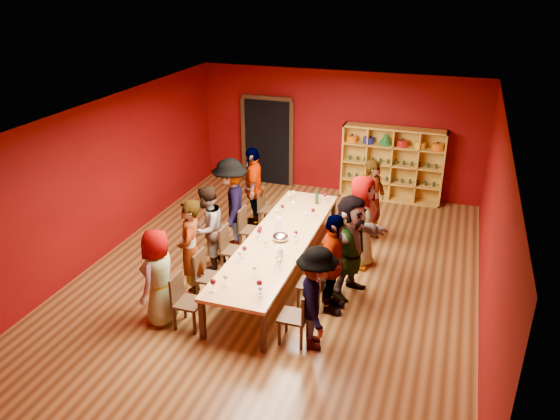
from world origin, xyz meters
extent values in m
cube|color=#583317|center=(0.00, 0.00, -0.01)|extent=(7.10, 9.10, 0.02)
cube|color=#5B0405|center=(0.00, 4.51, 1.50)|extent=(7.10, 0.02, 3.00)
cube|color=#5B0405|center=(0.00, -4.51, 1.50)|extent=(7.10, 0.02, 3.00)
cube|color=#5B0405|center=(-3.51, 0.00, 1.50)|extent=(0.02, 9.10, 3.00)
cube|color=#5B0405|center=(3.51, 0.00, 1.50)|extent=(0.02, 9.10, 3.00)
cube|color=white|center=(0.00, 0.00, 3.01)|extent=(7.10, 9.10, 0.02)
cube|color=tan|center=(0.00, 0.00, 0.72)|extent=(1.10, 4.50, 0.06)
cube|color=black|center=(-0.49, -2.17, 0.34)|extent=(0.08, 0.08, 0.69)
cube|color=black|center=(-0.49, 2.17, 0.34)|extent=(0.08, 0.08, 0.69)
cube|color=black|center=(0.49, -2.17, 0.34)|extent=(0.08, 0.08, 0.69)
cube|color=black|center=(0.49, 2.17, 0.34)|extent=(0.08, 0.08, 0.69)
cube|color=black|center=(-1.80, 4.44, 1.10)|extent=(1.20, 0.14, 2.20)
cube|color=black|center=(-1.80, 4.37, 2.25)|extent=(1.32, 0.06, 0.10)
cube|color=black|center=(-2.45, 4.37, 1.10)|extent=(0.10, 0.06, 2.20)
cube|color=black|center=(-1.15, 4.37, 1.10)|extent=(0.10, 0.06, 2.20)
cube|color=#BF8C2B|center=(0.22, 4.28, 0.90)|extent=(0.04, 0.40, 1.80)
cube|color=#BF8C2B|center=(2.58, 4.28, 0.90)|extent=(0.04, 0.40, 1.80)
cube|color=#BF8C2B|center=(1.40, 4.28, 1.78)|extent=(2.40, 0.40, 0.04)
cube|color=#BF8C2B|center=(1.40, 4.28, 0.02)|extent=(2.40, 0.40, 0.04)
cube|color=#BF8C2B|center=(1.40, 4.47, 0.90)|extent=(2.40, 0.02, 1.80)
cube|color=#BF8C2B|center=(1.40, 4.28, 0.45)|extent=(2.36, 0.38, 0.03)
cube|color=#BF8C2B|center=(1.40, 4.28, 0.90)|extent=(2.36, 0.38, 0.03)
cube|color=#BF8C2B|center=(1.40, 4.28, 1.35)|extent=(2.36, 0.38, 0.03)
cube|color=#BF8C2B|center=(0.80, 4.28, 0.90)|extent=(0.03, 0.38, 1.76)
cube|color=#BF8C2B|center=(1.40, 4.28, 0.90)|extent=(0.03, 0.38, 1.76)
cube|color=#BF8C2B|center=(2.00, 4.28, 0.90)|extent=(0.03, 0.38, 1.76)
cylinder|color=orange|center=(0.40, 4.28, 1.44)|extent=(0.26, 0.26, 0.15)
sphere|color=black|center=(0.40, 4.28, 1.53)|extent=(0.05, 0.05, 0.05)
cylinder|color=navy|center=(0.80, 4.28, 1.44)|extent=(0.26, 0.26, 0.15)
sphere|color=black|center=(0.80, 4.28, 1.53)|extent=(0.05, 0.05, 0.05)
cylinder|color=#19672D|center=(1.20, 4.28, 1.41)|extent=(0.26, 0.26, 0.08)
cone|color=#19672D|center=(1.20, 4.28, 1.56)|extent=(0.24, 0.24, 0.22)
cylinder|color=#A21512|center=(1.60, 4.28, 1.44)|extent=(0.26, 0.26, 0.15)
sphere|color=black|center=(1.60, 4.28, 1.53)|extent=(0.05, 0.05, 0.05)
cylinder|color=yellow|center=(2.00, 4.28, 1.44)|extent=(0.26, 0.26, 0.15)
sphere|color=black|center=(2.00, 4.28, 1.53)|extent=(0.05, 0.05, 0.05)
cylinder|color=orange|center=(2.40, 4.28, 1.44)|extent=(0.26, 0.26, 0.15)
sphere|color=black|center=(2.40, 4.28, 1.53)|extent=(0.05, 0.05, 0.05)
cylinder|color=#1B3021|center=(0.38, 4.28, 0.52)|extent=(0.07, 0.07, 0.10)
cylinder|color=#1B3021|center=(0.56, 4.28, 0.52)|extent=(0.07, 0.07, 0.10)
cylinder|color=#1B3021|center=(0.75, 4.28, 0.52)|extent=(0.07, 0.07, 0.10)
cylinder|color=#1B3021|center=(0.93, 4.28, 0.52)|extent=(0.07, 0.07, 0.10)
cylinder|color=#1B3021|center=(1.12, 4.28, 0.52)|extent=(0.07, 0.07, 0.10)
cylinder|color=#1B3021|center=(1.30, 4.28, 0.52)|extent=(0.07, 0.07, 0.10)
cylinder|color=#1B3021|center=(1.49, 4.28, 0.52)|extent=(0.07, 0.07, 0.10)
cylinder|color=#1B3021|center=(1.67, 4.28, 0.52)|extent=(0.07, 0.07, 0.10)
cylinder|color=#1B3021|center=(1.86, 4.28, 0.52)|extent=(0.07, 0.07, 0.10)
cylinder|color=#1B3021|center=(2.04, 4.28, 0.52)|extent=(0.07, 0.07, 0.10)
cylinder|color=#1B3021|center=(2.23, 4.28, 0.52)|extent=(0.07, 0.07, 0.10)
cylinder|color=#1B3021|center=(2.42, 4.28, 0.52)|extent=(0.07, 0.07, 0.10)
cylinder|color=#1B3021|center=(0.38, 4.28, 0.97)|extent=(0.07, 0.07, 0.10)
cylinder|color=#1B3021|center=(0.56, 4.28, 0.97)|extent=(0.07, 0.07, 0.10)
cylinder|color=#1B3021|center=(0.75, 4.28, 0.97)|extent=(0.07, 0.07, 0.10)
cylinder|color=#1B3021|center=(0.93, 4.28, 0.97)|extent=(0.07, 0.07, 0.10)
cylinder|color=#1B3021|center=(1.12, 4.28, 0.97)|extent=(0.07, 0.07, 0.10)
cylinder|color=#1B3021|center=(1.30, 4.28, 0.97)|extent=(0.07, 0.07, 0.10)
cylinder|color=#1B3021|center=(1.49, 4.28, 0.97)|extent=(0.07, 0.07, 0.10)
cylinder|color=#1B3021|center=(1.67, 4.28, 0.97)|extent=(0.07, 0.07, 0.10)
cylinder|color=#1B3021|center=(1.86, 4.28, 0.97)|extent=(0.07, 0.07, 0.10)
cylinder|color=#1B3021|center=(2.04, 4.28, 0.97)|extent=(0.07, 0.07, 0.10)
cylinder|color=#1B3021|center=(2.23, 4.28, 0.97)|extent=(0.07, 0.07, 0.10)
cylinder|color=#1B3021|center=(2.42, 4.28, 0.97)|extent=(0.07, 0.07, 0.10)
cube|color=black|center=(-0.83, -1.94, 0.43)|extent=(0.42, 0.42, 0.04)
cube|color=black|center=(-1.02, -1.94, 0.67)|extent=(0.04, 0.40, 0.44)
cube|color=black|center=(-1.00, -2.11, 0.21)|extent=(0.04, 0.04, 0.41)
cube|color=black|center=(-0.66, -2.11, 0.21)|extent=(0.04, 0.04, 0.41)
cube|color=black|center=(-1.00, -1.77, 0.21)|extent=(0.04, 0.04, 0.41)
cube|color=black|center=(-0.66, -1.77, 0.21)|extent=(0.04, 0.04, 0.41)
imported|color=#C48389|center=(-1.32, -1.94, 0.80)|extent=(0.44, 0.79, 1.60)
cube|color=black|center=(-0.83, -1.15, 0.43)|extent=(0.42, 0.42, 0.04)
cube|color=black|center=(-1.02, -1.15, 0.67)|extent=(0.04, 0.40, 0.44)
cube|color=black|center=(-1.00, -1.32, 0.21)|extent=(0.04, 0.04, 0.41)
cube|color=black|center=(-0.66, -1.32, 0.21)|extent=(0.04, 0.04, 0.41)
cube|color=black|center=(-1.00, -0.98, 0.21)|extent=(0.04, 0.04, 0.41)
cube|color=black|center=(-0.66, -0.98, 0.21)|extent=(0.04, 0.04, 0.41)
imported|color=#5F7DC4|center=(-1.17, -1.15, 0.90)|extent=(0.68, 0.78, 1.79)
cube|color=black|center=(-0.83, -0.14, 0.43)|extent=(0.42, 0.42, 0.04)
cube|color=black|center=(-1.02, -0.14, 0.67)|extent=(0.04, 0.40, 0.44)
cube|color=black|center=(-1.00, -0.31, 0.21)|extent=(0.04, 0.04, 0.41)
cube|color=black|center=(-0.66, -0.31, 0.21)|extent=(0.04, 0.04, 0.41)
cube|color=black|center=(-1.00, 0.03, 0.21)|extent=(0.04, 0.04, 0.41)
cube|color=black|center=(-0.66, 0.03, 0.21)|extent=(0.04, 0.04, 0.41)
imported|color=silver|center=(-1.35, -0.14, 0.81)|extent=(0.51, 0.83, 1.63)
cube|color=black|center=(-0.83, 0.74, 0.43)|extent=(0.42, 0.42, 0.04)
cube|color=black|center=(-1.02, 0.74, 0.67)|extent=(0.04, 0.40, 0.44)
cube|color=black|center=(-1.00, 0.57, 0.21)|extent=(0.04, 0.04, 0.41)
cube|color=black|center=(-0.66, 0.57, 0.21)|extent=(0.04, 0.04, 0.41)
cube|color=black|center=(-1.00, 0.91, 0.21)|extent=(0.04, 0.04, 0.41)
cube|color=black|center=(-0.66, 0.91, 0.21)|extent=(0.04, 0.04, 0.41)
imported|color=#46464A|center=(-1.25, 0.74, 0.93)|extent=(0.89, 1.31, 1.87)
cube|color=black|center=(-0.83, 1.82, 0.43)|extent=(0.42, 0.42, 0.04)
cube|color=black|center=(-1.02, 1.82, 0.67)|extent=(0.04, 0.40, 0.44)
cube|color=black|center=(-1.00, 1.65, 0.21)|extent=(0.04, 0.04, 0.41)
cube|color=black|center=(-0.66, 1.65, 0.21)|extent=(0.04, 0.04, 0.41)
cube|color=black|center=(-1.00, 1.99, 0.21)|extent=(0.04, 0.04, 0.41)
cube|color=black|center=(-0.66, 1.99, 0.21)|extent=(0.04, 0.04, 0.41)
imported|color=#587BB6|center=(-1.19, 1.82, 0.90)|extent=(0.75, 1.14, 1.80)
cube|color=black|center=(0.83, -1.77, 0.43)|extent=(0.42, 0.42, 0.04)
cube|color=black|center=(1.02, -1.77, 0.67)|extent=(0.04, 0.40, 0.44)
cube|color=black|center=(0.66, -1.94, 0.21)|extent=(0.04, 0.04, 0.41)
cube|color=black|center=(1.00, -1.94, 0.21)|extent=(0.04, 0.04, 0.41)
cube|color=black|center=(0.66, -1.60, 0.21)|extent=(0.04, 0.04, 0.41)
cube|color=black|center=(1.00, -1.60, 0.21)|extent=(0.04, 0.04, 0.41)
imported|color=pink|center=(1.16, -1.77, 0.82)|extent=(0.75, 1.14, 1.64)
cube|color=black|center=(0.83, -0.80, 0.43)|extent=(0.42, 0.42, 0.04)
cube|color=black|center=(1.02, -0.80, 0.67)|extent=(0.04, 0.40, 0.44)
cube|color=black|center=(0.66, -0.97, 0.21)|extent=(0.04, 0.04, 0.41)
cube|color=black|center=(1.00, -0.97, 0.21)|extent=(0.04, 0.04, 0.41)
cube|color=black|center=(0.66, -0.63, 0.21)|extent=(0.04, 0.04, 0.41)
cube|color=black|center=(1.00, -0.63, 0.21)|extent=(0.04, 0.04, 0.41)
imported|color=#577CB4|center=(1.17, -0.80, 0.86)|extent=(0.47, 1.01, 1.72)
cube|color=black|center=(0.83, -0.19, 0.43)|extent=(0.42, 0.42, 0.04)
cube|color=black|center=(1.02, -0.19, 0.67)|extent=(0.04, 0.40, 0.44)
cube|color=black|center=(0.66, -0.36, 0.21)|extent=(0.04, 0.04, 0.41)
cube|color=black|center=(1.00, -0.36, 0.21)|extent=(0.04, 0.04, 0.41)
cube|color=black|center=(0.66, -0.02, 0.21)|extent=(0.04, 0.04, 0.41)
cube|color=black|center=(1.00, -0.02, 0.21)|extent=(0.04, 0.04, 0.41)
imported|color=#141838|center=(1.33, -0.19, 0.91)|extent=(1.07, 1.75, 1.82)
cube|color=black|center=(0.83, 0.86, 0.43)|extent=(0.42, 0.42, 0.04)
cube|color=black|center=(1.02, 0.86, 0.67)|extent=(0.04, 0.40, 0.44)
cube|color=black|center=(0.66, 0.69, 0.21)|extent=(0.04, 0.04, 0.41)
cube|color=black|center=(1.00, 0.69, 0.21)|extent=(0.04, 0.04, 0.41)
cube|color=black|center=(0.66, 1.03, 0.21)|extent=(0.04, 0.04, 0.41)
cube|color=black|center=(1.00, 1.03, 0.21)|extent=(0.04, 0.04, 0.41)
imported|color=#CF8B98|center=(1.31, 0.86, 0.90)|extent=(0.66, 0.96, 1.79)
cube|color=black|center=(0.83, 1.96, 0.43)|extent=(0.42, 0.42, 0.04)
cube|color=black|center=(1.02, 1.96, 0.67)|extent=(0.04, 0.40, 0.44)
cube|color=black|center=(0.66, 1.79, 0.21)|extent=(0.04, 0.04, 0.41)
cube|color=black|center=(1.00, 1.79, 0.21)|extent=(0.04, 0.04, 0.41)
cube|color=black|center=(0.66, 2.13, 0.21)|extent=(0.04, 0.04, 0.41)
cube|color=black|center=(1.00, 2.13, 0.21)|extent=(0.04, 0.04, 0.41)
imported|color=#151B39|center=(1.35, 1.96, 0.87)|extent=(0.63, 0.74, 1.74)
cylinder|color=white|center=(-0.34, 0.82, 0.75)|extent=(0.06, 0.06, 0.01)
cylinder|color=white|center=(-0.34, 0.82, 0.81)|extent=(0.01, 0.01, 0.11)
ellipsoid|color=#D5CA85|center=(-0.34, 0.82, 0.90)|extent=(0.08, 0.08, 0.09)
cylinder|color=white|center=(0.29, -1.78, 0.75)|extent=(0.07, 0.07, 0.01)
cylinder|color=white|center=(0.29, -1.78, 0.82)|extent=(0.01, 0.01, 0.12)
ellipsoid|color=#4A070F|center=(0.29, -1.78, 0.92)|extent=(0.09, 0.09, 0.10)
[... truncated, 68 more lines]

